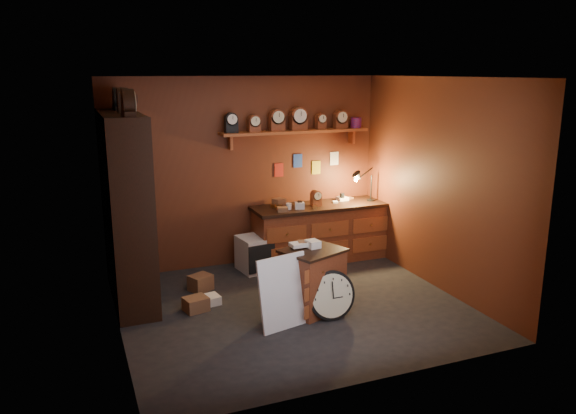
# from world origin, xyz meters

# --- Properties ---
(floor) EXTENTS (4.00, 4.00, 0.00)m
(floor) POSITION_xyz_m (0.00, 0.00, 0.00)
(floor) COLOR black
(floor) RESTS_ON ground
(room_shell) EXTENTS (4.02, 3.62, 2.71)m
(room_shell) POSITION_xyz_m (0.04, 0.11, 1.72)
(room_shell) COLOR #5A2815
(room_shell) RESTS_ON ground
(shelving_unit) EXTENTS (0.47, 1.60, 2.58)m
(shelving_unit) POSITION_xyz_m (-1.79, 0.98, 1.25)
(shelving_unit) COLOR black
(shelving_unit) RESTS_ON ground
(workbench) EXTENTS (2.07, 0.66, 1.36)m
(workbench) POSITION_xyz_m (1.05, 1.47, 0.47)
(workbench) COLOR brown
(workbench) RESTS_ON ground
(low_cabinet) EXTENTS (0.82, 0.76, 0.85)m
(low_cabinet) POSITION_xyz_m (0.18, -0.17, 0.41)
(low_cabinet) COLOR brown
(low_cabinet) RESTS_ON ground
(big_round_clock) EXTENTS (0.57, 0.18, 0.57)m
(big_round_clock) POSITION_xyz_m (0.28, -0.45, 0.28)
(big_round_clock) COLOR black
(big_round_clock) RESTS_ON ground
(white_panel) EXTENTS (0.65, 0.31, 0.82)m
(white_panel) POSITION_xyz_m (-0.29, -0.44, 0.00)
(white_panel) COLOR silver
(white_panel) RESTS_ON ground
(mini_fridge) EXTENTS (0.54, 0.55, 0.49)m
(mini_fridge) POSITION_xyz_m (0.00, 1.39, 0.25)
(mini_fridge) COLOR silver
(mini_fridge) RESTS_ON ground
(floor_box_a) EXTENTS (0.31, 0.28, 0.17)m
(floor_box_a) POSITION_xyz_m (-1.11, 0.33, 0.08)
(floor_box_a) COLOR brown
(floor_box_a) RESTS_ON ground
(floor_box_b) EXTENTS (0.21, 0.24, 0.11)m
(floor_box_b) POSITION_xyz_m (-0.89, 0.46, 0.05)
(floor_box_b) COLOR white
(floor_box_b) RESTS_ON ground
(floor_box_c) EXTENTS (0.34, 0.32, 0.20)m
(floor_box_c) POSITION_xyz_m (-0.91, 0.94, 0.10)
(floor_box_c) COLOR brown
(floor_box_c) RESTS_ON ground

